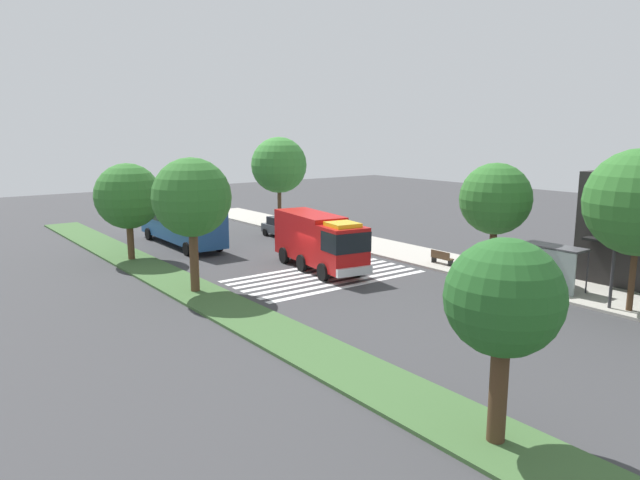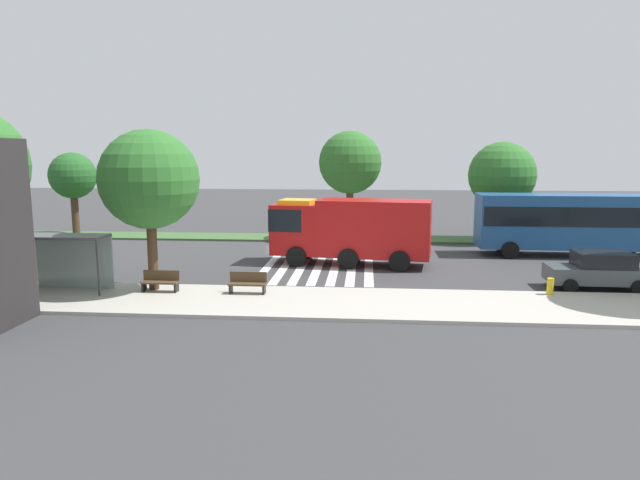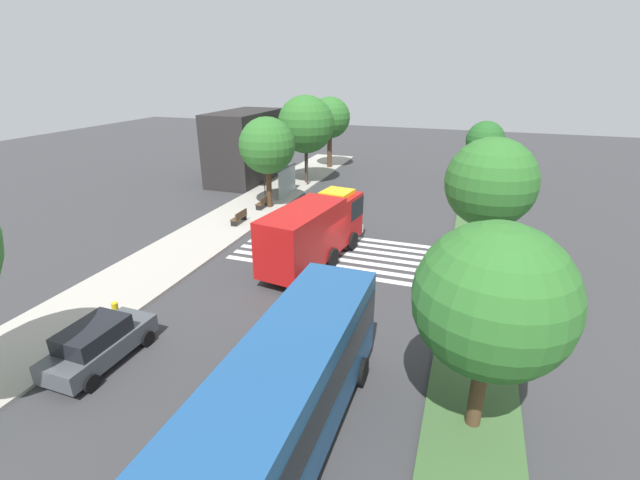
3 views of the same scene
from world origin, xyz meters
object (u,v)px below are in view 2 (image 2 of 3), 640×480
bench_near_shelter (160,281)px  median_tree_far_west (502,176)px  median_tree_west (350,163)px  median_tree_center (73,176)px  transit_bus (574,220)px  fire_truck (346,228)px  bench_west_of_shelter (248,283)px  sidewalk_tree_west (149,180)px  parked_car_mid (599,270)px  fire_hydrant (550,286)px  bus_stop_shelter (70,250)px

bench_near_shelter → median_tree_far_west: bearing=-138.3°
median_tree_west → median_tree_center: 20.00m
transit_bus → bench_near_shelter: bearing=-152.0°
fire_truck → transit_bus: (-13.28, -3.72, 0.13)m
bench_west_of_shelter → sidewalk_tree_west: (4.26, -0.34, 4.34)m
parked_car_mid → transit_bus: transit_bus is taller
parked_car_mid → bench_west_of_shelter: parked_car_mid is taller
fire_hydrant → fire_truck: bearing=-35.5°
transit_bus → bench_near_shelter: 23.76m
fire_truck → fire_hydrant: fire_truck is taller
parked_car_mid → median_tree_west: 18.33m
bench_west_of_shelter → median_tree_west: 17.15m
transit_bus → median_tree_center: median_tree_center is taller
bench_west_of_shelter → median_tree_far_west: bearing=-131.4°
bench_west_of_shelter → median_tree_far_west: size_ratio=0.24×
bus_stop_shelter → median_tree_far_west: size_ratio=0.53×
fire_truck → median_tree_center: median_tree_center is taller
parked_car_mid → bench_west_of_shelter: size_ratio=2.70×
median_tree_far_west → sidewalk_tree_west: bearing=40.5°
bus_stop_shelter → bench_near_shelter: size_ratio=2.19×
sidewalk_tree_west → median_tree_far_west: (-18.39, -15.68, -0.42)m
fire_truck → parked_car_mid: 12.45m
transit_bus → median_tree_center: size_ratio=1.88×
parked_car_mid → median_tree_far_west: median_tree_far_west is taller
median_tree_far_west → median_tree_center: (30.26, -0.00, -0.17)m
fire_truck → median_tree_west: median_tree_west is taller
sidewalk_tree_west → fire_hydrant: sidewalk_tree_west is taller
bench_near_shelter → median_tree_far_west: 24.38m
median_tree_far_west → transit_bus: bearing=121.1°
fire_truck → bench_near_shelter: 10.68m
transit_bus → fire_hydrant: 11.10m
bus_stop_shelter → sidewalk_tree_west: sidewalk_tree_west is taller
sidewalk_tree_west → median_tree_west: 17.65m
median_tree_west → median_tree_center: median_tree_west is taller
transit_bus → median_tree_far_west: size_ratio=1.68×
median_tree_center → fire_hydrant: bearing=152.3°
bench_west_of_shelter → bus_stop_shelter: bearing=-0.2°
bench_near_shelter → bench_west_of_shelter: same height
parked_car_mid → bus_stop_shelter: 23.43m
bench_west_of_shelter → median_tree_center: median_tree_center is taller
bus_stop_shelter → fire_hydrant: (-20.65, -0.82, -1.40)m
parked_car_mid → fire_hydrant: size_ratio=6.18×
median_tree_west → fire_hydrant: median_tree_west is taller
transit_bus → bus_stop_shelter: size_ratio=3.19×
bench_near_shelter → transit_bus: bearing=-152.6°
sidewalk_tree_west → fire_hydrant: bearing=-178.3°
fire_truck → transit_bus: transit_bus is taller
transit_bus → median_tree_west: bearing=159.7°
parked_car_mid → median_tree_west: size_ratio=0.58×
bus_stop_shelter → median_tree_center: 18.19m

